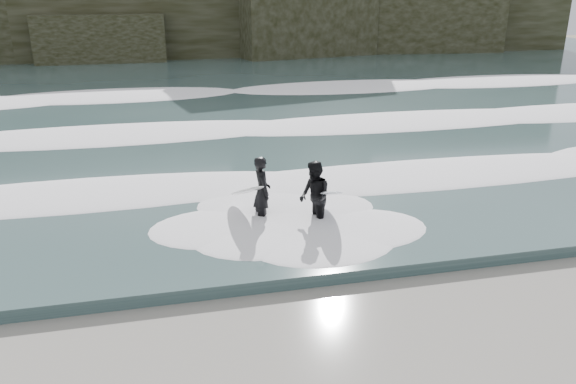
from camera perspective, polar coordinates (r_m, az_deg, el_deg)
name	(u,v)px	position (r m, az deg, el deg)	size (l,w,h in m)	color
ground	(419,370)	(10.01, 13.21, -17.22)	(120.00, 120.00, 0.00)	#7A7053
sea	(220,85)	(36.71, -6.94, 10.78)	(90.00, 52.00, 0.30)	#324849
foam_near	(293,178)	(17.42, 0.51, 1.38)	(60.00, 3.20, 0.20)	white
foam_mid	(255,127)	(24.01, -3.42, 6.64)	(60.00, 4.00, 0.24)	white
foam_far	(228,90)	(32.74, -6.15, 10.23)	(60.00, 4.80, 0.30)	white
surfer_left	(259,191)	(14.70, -2.94, 0.06)	(1.15, 2.07, 1.90)	black
surfer_right	(316,196)	(14.39, 2.86, -0.46)	(1.25, 2.05, 1.86)	black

